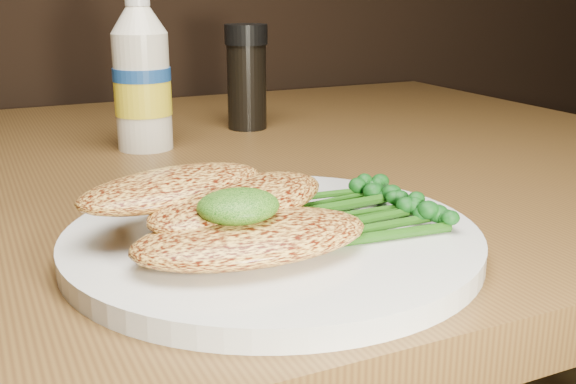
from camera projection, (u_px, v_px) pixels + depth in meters
name	position (u px, v px, depth m)	size (l,w,h in m)	color
plate	(272.00, 240.00, 0.45)	(0.27, 0.27, 0.01)	silver
chicken_front	(252.00, 237.00, 0.41)	(0.15, 0.08, 0.02)	#F3B74D
chicken_mid	(240.00, 201.00, 0.45)	(0.15, 0.07, 0.02)	#F3B74D
chicken_back	(174.00, 187.00, 0.45)	(0.13, 0.07, 0.02)	#F3B74D
pesto_front	(238.00, 206.00, 0.40)	(0.05, 0.05, 0.02)	#0C3708
broccolini_bundle	(347.00, 208.00, 0.46)	(0.13, 0.10, 0.02)	#1D4C10
mayo_bottle	(141.00, 69.00, 0.72)	(0.06, 0.06, 0.17)	#EFE5CA
pepper_grinder	(247.00, 77.00, 0.83)	(0.05, 0.05, 0.12)	black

